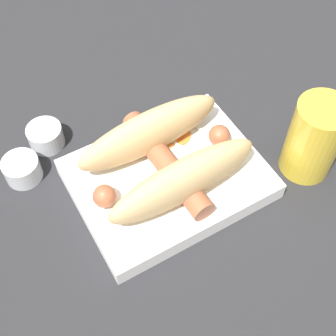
{
  "coord_description": "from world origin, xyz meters",
  "views": [
    {
      "loc": [
        -0.16,
        -0.28,
        0.49
      ],
      "look_at": [
        0.0,
        0.0,
        0.04
      ],
      "focal_mm": 50.0,
      "sensor_mm": 36.0,
      "label": 1
    }
  ],
  "objects_px": {
    "food_tray": "(168,179)",
    "drink_glass": "(314,139)",
    "sausage": "(164,164)",
    "bread_roll": "(166,155)",
    "condiment_cup_far": "(22,170)",
    "condiment_cup_near": "(46,137)"
  },
  "relations": [
    {
      "from": "condiment_cup_near",
      "to": "condiment_cup_far",
      "type": "distance_m",
      "value": 0.06
    },
    {
      "from": "bread_roll",
      "to": "condiment_cup_far",
      "type": "relative_size",
      "value": 4.27
    },
    {
      "from": "food_tray",
      "to": "sausage",
      "type": "xyz_separation_m",
      "value": [
        -0.0,
        0.01,
        0.03
      ]
    },
    {
      "from": "bread_roll",
      "to": "drink_glass",
      "type": "distance_m",
      "value": 0.18
    },
    {
      "from": "food_tray",
      "to": "drink_glass",
      "type": "xyz_separation_m",
      "value": [
        0.17,
        -0.06,
        0.04
      ]
    },
    {
      "from": "sausage",
      "to": "condiment_cup_far",
      "type": "bearing_deg",
      "value": 146.91
    },
    {
      "from": "sausage",
      "to": "condiment_cup_far",
      "type": "xyz_separation_m",
      "value": [
        -0.15,
        0.1,
        -0.03
      ]
    },
    {
      "from": "bread_roll",
      "to": "sausage",
      "type": "relative_size",
      "value": 1.04
    },
    {
      "from": "bread_roll",
      "to": "condiment_cup_near",
      "type": "height_order",
      "value": "bread_roll"
    },
    {
      "from": "food_tray",
      "to": "sausage",
      "type": "height_order",
      "value": "sausage"
    },
    {
      "from": "food_tray",
      "to": "condiment_cup_near",
      "type": "height_order",
      "value": "condiment_cup_near"
    },
    {
      "from": "food_tray",
      "to": "bread_roll",
      "type": "relative_size",
      "value": 1.15
    },
    {
      "from": "food_tray",
      "to": "drink_glass",
      "type": "bearing_deg",
      "value": -20.27
    },
    {
      "from": "bread_roll",
      "to": "drink_glass",
      "type": "height_order",
      "value": "drink_glass"
    },
    {
      "from": "condiment_cup_far",
      "to": "drink_glass",
      "type": "bearing_deg",
      "value": -27.26
    },
    {
      "from": "food_tray",
      "to": "condiment_cup_far",
      "type": "height_order",
      "value": "condiment_cup_far"
    },
    {
      "from": "food_tray",
      "to": "bread_roll",
      "type": "xyz_separation_m",
      "value": [
        0.0,
        0.0,
        0.04
      ]
    },
    {
      "from": "sausage",
      "to": "drink_glass",
      "type": "relative_size",
      "value": 1.76
    },
    {
      "from": "condiment_cup_near",
      "to": "bread_roll",
      "type": "bearing_deg",
      "value": -51.18
    },
    {
      "from": "sausage",
      "to": "condiment_cup_far",
      "type": "relative_size",
      "value": 4.12
    },
    {
      "from": "bread_roll",
      "to": "condiment_cup_far",
      "type": "distance_m",
      "value": 0.18
    },
    {
      "from": "sausage",
      "to": "drink_glass",
      "type": "bearing_deg",
      "value": -21.56
    }
  ]
}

